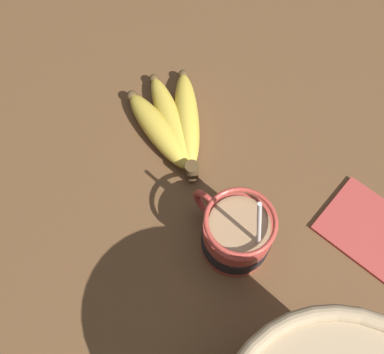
% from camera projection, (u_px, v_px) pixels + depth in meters
% --- Properties ---
extents(table, '(1.36, 1.36, 0.03)m').
position_uv_depth(table, '(220.00, 236.00, 0.61)').
color(table, brown).
rests_on(table, ground).
extents(coffee_mug, '(0.12, 0.09, 0.17)m').
position_uv_depth(coffee_mug, '(238.00, 233.00, 0.55)').
color(coffee_mug, '#B23D33').
rests_on(coffee_mug, table).
extents(banana_bunch, '(0.19, 0.15, 0.04)m').
position_uv_depth(banana_bunch, '(172.00, 123.00, 0.65)').
color(banana_bunch, '#4C381E').
rests_on(banana_bunch, table).
extents(napkin, '(0.16, 0.12, 0.01)m').
position_uv_depth(napkin, '(377.00, 235.00, 0.59)').
color(napkin, '#A33833').
rests_on(napkin, table).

